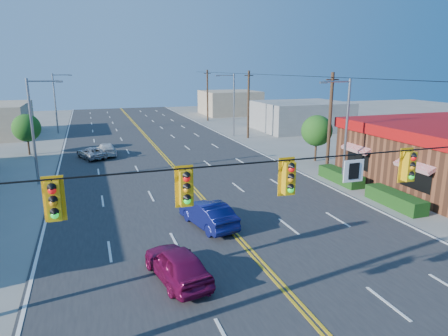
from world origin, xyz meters
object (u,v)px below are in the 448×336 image
object	(u,v)px
car_magenta	(177,265)
car_blue	(208,215)
signal_span	(318,191)
car_silver	(91,153)
car_white	(106,150)

from	to	relation	value
car_magenta	car_blue	world-z (taller)	car_blue
signal_span	car_blue	world-z (taller)	signal_span
car_blue	signal_span	bearing A→B (deg)	82.93
car_blue	car_silver	distance (m)	21.13
car_magenta	car_silver	distance (m)	25.65
signal_span	car_magenta	size ratio (longest dim) A/B	5.72
signal_span	car_blue	size ratio (longest dim) A/B	5.49
car_silver	car_white	bearing A→B (deg)	-165.15
signal_span	car_magenta	distance (m)	7.12
signal_span	car_silver	world-z (taller)	signal_span
car_blue	car_white	size ratio (longest dim) A/B	1.04
signal_span	car_silver	bearing A→B (deg)	102.93
car_magenta	car_silver	bearing A→B (deg)	-94.09
car_white	car_silver	world-z (taller)	car_white
signal_span	car_white	world-z (taller)	signal_span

